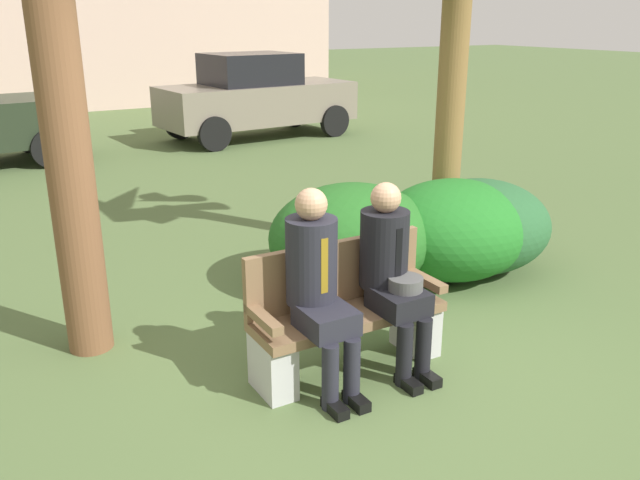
% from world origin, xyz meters
% --- Properties ---
extents(ground_plane, '(80.00, 80.00, 0.00)m').
position_xyz_m(ground_plane, '(0.00, 0.00, 0.00)').
color(ground_plane, '#52693A').
extents(park_bench, '(1.38, 0.44, 0.90)m').
position_xyz_m(park_bench, '(-0.19, 0.10, 0.40)').
color(park_bench, brown).
rests_on(park_bench, ground).
extents(seated_man_left, '(0.34, 0.72, 1.35)m').
position_xyz_m(seated_man_left, '(-0.47, -0.01, 0.75)').
color(seated_man_left, '#23232D').
rests_on(seated_man_left, ground).
extents(seated_man_right, '(0.34, 0.72, 1.32)m').
position_xyz_m(seated_man_right, '(0.11, -0.02, 0.73)').
color(seated_man_right, black).
rests_on(seated_man_right, ground).
extents(shrub_near_bench, '(1.43, 1.31, 0.89)m').
position_xyz_m(shrub_near_bench, '(1.94, 1.08, 0.45)').
color(shrub_near_bench, '#295C32').
rests_on(shrub_near_bench, ground).
extents(shrub_mid_lawn, '(1.54, 1.41, 0.96)m').
position_xyz_m(shrub_mid_lawn, '(0.65, 1.32, 0.48)').
color(shrub_mid_lawn, '#225D1F').
rests_on(shrub_mid_lawn, ground).
extents(shrub_far_lawn, '(1.49, 1.37, 0.93)m').
position_xyz_m(shrub_far_lawn, '(1.63, 1.08, 0.47)').
color(shrub_far_lawn, '#216F23').
rests_on(shrub_far_lawn, ground).
extents(parked_car_far, '(4.02, 1.98, 1.68)m').
position_xyz_m(parked_car_far, '(3.18, 8.88, 0.84)').
color(parked_car_far, slate).
rests_on(parked_car_far, ground).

